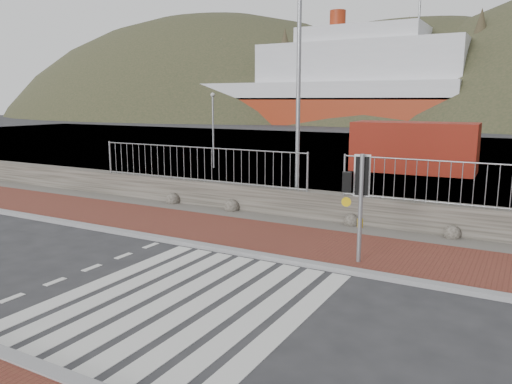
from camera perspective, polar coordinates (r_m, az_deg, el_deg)
The scene contains 14 objects.
ground at distance 9.72m, azimuth -8.07°, elevation -12.27°, with size 220.00×220.00×0.00m, color #28282B.
sidewalk_far at distance 13.36m, azimuth 3.66°, elevation -5.62°, with size 40.00×3.00×0.08m, color brown.
kerb_near at distance 7.78m, azimuth -22.25°, elevation -18.71°, with size 40.00×0.25×0.12m, color gray.
kerb_far at distance 12.08m, azimuth 0.58°, elevation -7.32°, with size 40.00×0.25×0.12m, color gray.
zebra_crossing at distance 9.72m, azimuth -8.07°, elevation -12.23°, with size 4.62×5.60×0.01m.
gravel_strip at distance 15.13m, azimuth 6.92°, elevation -3.78°, with size 40.00×1.50×0.06m, color #59544C.
stone_wall at distance 15.76m, azimuth 8.05°, elevation -1.67°, with size 40.00×0.60×0.90m, color #413E35.
railing at distance 15.40m, azimuth 7.98°, elevation 3.22°, with size 18.07×0.07×1.22m.
quay at distance 35.63m, azimuth 20.07°, elevation 3.84°, with size 120.00×40.00×0.50m, color #4C4C4F.
water at distance 70.32m, azimuth 24.69°, elevation 6.51°, with size 220.00×50.00×0.05m, color #3F4C54.
ferry at distance 80.85m, azimuth 7.29°, elevation 11.58°, with size 50.00×16.00×20.00m.
traffic_signal_far at distance 11.40m, azimuth 11.76°, elevation 0.73°, with size 0.63×0.33×2.56m.
streetlight at distance 16.70m, azimuth 5.38°, elevation 13.26°, with size 1.65×0.77×8.10m.
shipping_container at distance 27.49m, azimuth 17.59°, elevation 4.91°, with size 6.22×2.59×2.59m, color maroon.
Camera 1 is at (5.47, -7.11, 3.75)m, focal length 35.00 mm.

